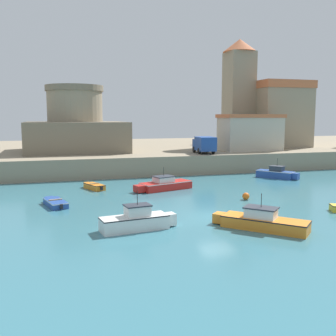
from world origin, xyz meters
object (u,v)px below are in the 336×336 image
at_px(motorboat_blue_3, 276,173).
at_px(dinghy_orange_4, 94,186).
at_px(motorboat_orange_5, 262,221).
at_px(truck_on_quay, 204,144).
at_px(mooring_buoy, 246,196).
at_px(church, 261,110).
at_px(fortress, 76,129).
at_px(motorboat_red_0, 164,185).
at_px(motorboat_white_6, 137,220).
at_px(harbor_shed_near_wharf, 250,132).
at_px(dinghy_blue_1, 55,203).

relative_size(motorboat_blue_3, dinghy_orange_4, 1.40).
relative_size(motorboat_orange_5, truck_on_quay, 1.22).
relative_size(mooring_buoy, church, 0.04).
relative_size(mooring_buoy, fortress, 0.05).
xyz_separation_m(mooring_buoy, fortress, (-12.81, 26.65, 5.22)).
bearing_deg(motorboat_orange_5, fortress, 105.08).
xyz_separation_m(motorboat_red_0, church, (23.58, 22.81, 7.86)).
bearing_deg(motorboat_white_6, harbor_shed_near_wharf, 50.04).
height_order(dinghy_orange_4, fortress, fortress).
relative_size(dinghy_orange_4, truck_on_quay, 0.76).
height_order(motorboat_orange_5, harbor_shed_near_wharf, harbor_shed_near_wharf).
height_order(motorboat_blue_3, church, church).
xyz_separation_m(motorboat_white_6, harbor_shed_near_wharf, (22.29, 26.61, 4.43)).
bearing_deg(harbor_shed_near_wharf, dinghy_blue_1, -146.60).
relative_size(dinghy_orange_4, harbor_shed_near_wharf, 0.38).
bearing_deg(mooring_buoy, harbor_shed_near_wharf, 61.10).
bearing_deg(motorboat_white_6, motorboat_orange_5, -15.69).
xyz_separation_m(motorboat_red_0, dinghy_orange_4, (-6.69, 2.28, -0.22)).
xyz_separation_m(church, harbor_shed_near_wharf, (-6.85, -9.24, -3.33)).
bearing_deg(motorboat_blue_3, mooring_buoy, -132.70).
xyz_separation_m(dinghy_orange_4, harbor_shed_near_wharf, (23.42, 11.29, 4.74)).
bearing_deg(dinghy_orange_4, harbor_shed_near_wharf, 25.74).
height_order(mooring_buoy, church, church).
bearing_deg(dinghy_blue_1, church, 38.59).
bearing_deg(motorboat_red_0, dinghy_orange_4, 161.18).
bearing_deg(church, motorboat_blue_3, -114.15).
height_order(dinghy_blue_1, motorboat_orange_5, motorboat_orange_5).
relative_size(dinghy_blue_1, motorboat_orange_5, 0.73).
xyz_separation_m(motorboat_red_0, fortress, (-7.27, 19.96, 5.02)).
xyz_separation_m(fortress, harbor_shed_near_wharf, (24.00, -6.39, -0.50)).
height_order(motorboat_white_6, harbor_shed_near_wharf, harbor_shed_near_wharf).
relative_size(dinghy_blue_1, mooring_buoy, 6.26).
distance_m(motorboat_white_6, fortress, 33.40).
bearing_deg(harbor_shed_near_wharf, church, 53.47).
relative_size(motorboat_orange_5, church, 0.32).
relative_size(motorboat_red_0, motorboat_white_6, 1.23).
relative_size(dinghy_orange_4, motorboat_orange_5, 0.62).
bearing_deg(harbor_shed_near_wharf, mooring_buoy, -118.90).
height_order(motorboat_red_0, mooring_buoy, motorboat_red_0).
bearing_deg(motorboat_white_6, dinghy_blue_1, 119.85).
relative_size(motorboat_blue_3, church, 0.28).
bearing_deg(motorboat_red_0, harbor_shed_near_wharf, 39.04).
bearing_deg(church, motorboat_white_6, -129.10).
xyz_separation_m(motorboat_blue_3, church, (8.69, 19.37, 7.82)).
relative_size(motorboat_orange_5, harbor_shed_near_wharf, 0.61).
relative_size(dinghy_blue_1, church, 0.23).
distance_m(dinghy_orange_4, mooring_buoy, 15.17).
bearing_deg(truck_on_quay, motorboat_white_6, -120.58).
height_order(motorboat_blue_3, motorboat_white_6, motorboat_white_6).
xyz_separation_m(motorboat_red_0, motorboat_orange_5, (2.21, -15.22, 0.01)).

